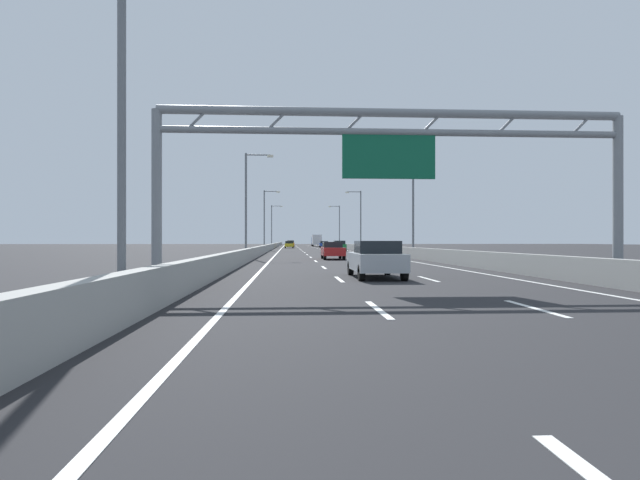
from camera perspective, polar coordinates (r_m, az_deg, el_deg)
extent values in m
plane|color=#262628|center=(99.06, -1.25, -0.95)|extent=(260.00, 260.00, 0.00)
cube|color=white|center=(11.75, 6.44, -7.63)|extent=(0.16, 3.00, 0.01)
cube|color=white|center=(20.63, 2.13, -4.36)|extent=(0.16, 3.00, 0.01)
cube|color=white|center=(29.59, 0.43, -3.05)|extent=(0.16, 3.00, 0.01)
cube|color=white|center=(38.56, -0.47, -2.35)|extent=(0.16, 3.00, 0.01)
cube|color=white|center=(47.55, -1.04, -1.92)|extent=(0.16, 3.00, 0.01)
cube|color=white|center=(56.53, -1.42, -1.62)|extent=(0.16, 3.00, 0.01)
cube|color=white|center=(65.53, -1.70, -1.41)|extent=(0.16, 3.00, 0.01)
cube|color=white|center=(74.52, -1.91, -1.24)|extent=(0.16, 3.00, 0.01)
cube|color=white|center=(83.52, -2.08, -1.11)|extent=(0.16, 3.00, 0.01)
cube|color=white|center=(92.51, -2.21, -1.01)|extent=(0.16, 3.00, 0.01)
cube|color=white|center=(101.51, -2.32, -0.93)|extent=(0.16, 3.00, 0.01)
cube|color=white|center=(110.51, -2.41, -0.85)|extent=(0.16, 3.00, 0.01)
cube|color=white|center=(119.50, -2.49, -0.79)|extent=(0.16, 3.00, 0.01)
cube|color=white|center=(128.50, -2.56, -0.74)|extent=(0.16, 3.00, 0.01)
cube|color=white|center=(137.50, -2.62, -0.70)|extent=(0.16, 3.00, 0.01)
cube|color=white|center=(146.50, -2.67, -0.66)|extent=(0.16, 3.00, 0.01)
cube|color=white|center=(155.50, -2.71, -0.62)|extent=(0.16, 3.00, 0.01)
cube|color=white|center=(12.87, 22.56, -6.97)|extent=(0.16, 3.00, 0.01)
cube|color=white|center=(21.29, 11.85, -4.23)|extent=(0.16, 3.00, 0.01)
cube|color=white|center=(30.05, 7.31, -3.01)|extent=(0.16, 3.00, 0.01)
cube|color=white|center=(38.91, 4.83, -2.33)|extent=(0.16, 3.00, 0.01)
cube|color=white|center=(47.83, 3.28, -1.91)|extent=(0.16, 3.00, 0.01)
cube|color=white|center=(56.78, 2.21, -1.61)|extent=(0.16, 3.00, 0.01)
cube|color=white|center=(65.74, 1.44, -1.40)|extent=(0.16, 3.00, 0.01)
cube|color=white|center=(74.70, 0.85, -1.24)|extent=(0.16, 3.00, 0.01)
cube|color=white|center=(83.68, 0.39, -1.11)|extent=(0.16, 3.00, 0.01)
cube|color=white|center=(92.66, 0.01, -1.01)|extent=(0.16, 3.00, 0.01)
cube|color=white|center=(101.64, -0.29, -0.92)|extent=(0.16, 3.00, 0.01)
cube|color=white|center=(110.63, -0.55, -0.85)|extent=(0.16, 3.00, 0.01)
cube|color=white|center=(119.62, -0.77, -0.79)|extent=(0.16, 3.00, 0.01)
cube|color=white|center=(128.61, -0.96, -0.74)|extent=(0.16, 3.00, 0.01)
cube|color=white|center=(137.60, -1.12, -0.70)|extent=(0.16, 3.00, 0.01)
cube|color=white|center=(146.59, -1.26, -0.66)|extent=(0.16, 3.00, 0.01)
cube|color=white|center=(155.59, -1.39, -0.62)|extent=(0.16, 3.00, 0.01)
cube|color=white|center=(87.00, -4.41, -1.07)|extent=(0.16, 176.00, 0.01)
cube|color=white|center=(87.46, 2.49, -1.07)|extent=(0.16, 176.00, 0.01)
cube|color=#9E9E99|center=(109.03, -5.08, -0.62)|extent=(0.45, 220.00, 0.95)
cube|color=#9E9E99|center=(109.51, 2.16, -0.62)|extent=(0.45, 220.00, 0.95)
cylinder|color=gray|center=(19.21, -17.56, 4.56)|extent=(0.36, 0.36, 6.20)
cylinder|color=gray|center=(22.31, 30.01, 3.92)|extent=(0.36, 0.36, 6.20)
cylinder|color=gray|center=(19.51, 8.12, 13.72)|extent=(16.94, 0.32, 0.32)
cylinder|color=gray|center=(19.36, 8.12, 11.70)|extent=(16.94, 0.26, 0.26)
cylinder|color=gray|center=(19.33, -13.40, 12.78)|extent=(0.74, 0.10, 0.74)
cylinder|color=gray|center=(19.06, -4.79, 12.97)|extent=(0.74, 0.10, 0.74)
cylinder|color=gray|center=(19.21, 3.88, 12.87)|extent=(0.74, 0.10, 0.74)
cylinder|color=gray|center=(19.76, 12.23, 12.50)|extent=(0.74, 0.10, 0.74)
cylinder|color=gray|center=(20.68, 19.95, 11.93)|extent=(0.74, 0.10, 0.74)
cylinder|color=gray|center=(21.94, 26.87, 11.24)|extent=(0.74, 0.10, 0.74)
cube|color=#0F5B3D|center=(19.16, 7.59, 9.09)|extent=(3.40, 0.12, 1.60)
cylinder|color=slate|center=(13.30, -21.03, 13.85)|extent=(0.20, 0.20, 9.50)
cylinder|color=slate|center=(47.50, -8.17, 3.81)|extent=(0.20, 0.20, 9.50)
cylinder|color=slate|center=(47.95, -6.84, 9.30)|extent=(2.20, 0.12, 0.12)
cube|color=#F2EAC6|center=(47.88, -5.51, 9.20)|extent=(0.56, 0.28, 0.20)
cylinder|color=slate|center=(48.71, 10.23, 3.71)|extent=(0.20, 0.20, 9.50)
cylinder|color=slate|center=(48.99, 8.97, 9.11)|extent=(2.20, 0.12, 0.12)
cube|color=#F2EAC6|center=(48.75, 7.69, 9.03)|extent=(0.56, 0.28, 0.20)
cylinder|color=slate|center=(82.31, -6.17, 2.17)|extent=(0.20, 0.20, 9.50)
cylinder|color=slate|center=(82.57, -5.40, 5.37)|extent=(2.20, 0.12, 0.12)
cube|color=#F2EAC6|center=(82.53, -4.64, 5.30)|extent=(0.56, 0.28, 0.20)
cylinder|color=slate|center=(83.02, 4.52, 2.15)|extent=(0.20, 0.20, 9.50)
cylinder|color=slate|center=(83.18, 3.76, 5.33)|extent=(2.20, 0.12, 0.12)
cube|color=#F2EAC6|center=(83.04, 3.01, 5.27)|extent=(0.56, 0.28, 0.20)
cylinder|color=slate|center=(117.19, -5.36, 1.51)|extent=(0.20, 0.20, 9.50)
cylinder|color=slate|center=(117.38, -4.82, 3.76)|extent=(2.20, 0.12, 0.12)
cube|color=#F2EAC6|center=(117.35, -4.28, 3.71)|extent=(0.56, 0.28, 0.20)
cylinder|color=slate|center=(117.69, 2.16, 1.50)|extent=(0.20, 0.20, 9.50)
cylinder|color=slate|center=(117.80, 1.62, 3.74)|extent=(2.20, 0.12, 0.12)
cube|color=#F2EAC6|center=(117.70, 1.09, 3.70)|extent=(0.56, 0.28, 0.20)
cube|color=#1E7A38|center=(76.82, 2.13, -0.71)|extent=(1.81, 4.13, 0.70)
cube|color=black|center=(76.46, 2.15, -0.26)|extent=(1.60, 1.85, 0.51)
cylinder|color=black|center=(78.26, 1.44, -0.96)|extent=(0.22, 0.64, 0.64)
cylinder|color=black|center=(78.41, 2.60, -0.95)|extent=(0.22, 0.64, 0.64)
cylinder|color=black|center=(75.24, 1.63, -0.99)|extent=(0.22, 0.64, 0.64)
cylinder|color=black|center=(75.40, 2.84, -0.99)|extent=(0.22, 0.64, 0.64)
cube|color=#A8ADB2|center=(21.70, 6.13, -2.38)|extent=(1.89, 4.55, 0.71)
cube|color=black|center=(21.25, 6.32, -0.78)|extent=(1.66, 1.88, 0.51)
cylinder|color=black|center=(23.31, 3.39, -3.09)|extent=(0.22, 0.64, 0.64)
cylinder|color=black|center=(23.56, 7.43, -3.06)|extent=(0.22, 0.64, 0.64)
cylinder|color=black|center=(19.89, 4.58, -3.61)|extent=(0.22, 0.64, 0.64)
cylinder|color=black|center=(20.19, 9.29, -3.56)|extent=(0.22, 0.64, 0.64)
cube|color=red|center=(42.80, 1.42, -1.27)|extent=(1.75, 4.21, 0.66)
cube|color=black|center=(43.10, 1.38, -0.51)|extent=(1.54, 1.82, 0.47)
cylinder|color=black|center=(44.30, 0.26, -1.65)|extent=(0.22, 0.64, 0.64)
cylinder|color=black|center=(44.42, 2.23, -1.65)|extent=(0.22, 0.64, 0.64)
cylinder|color=black|center=(41.20, 0.54, -1.77)|extent=(0.22, 0.64, 0.64)
cylinder|color=black|center=(41.33, 2.65, -1.76)|extent=(0.22, 0.64, 0.64)
cube|color=orange|center=(123.00, -3.25, -0.46)|extent=(1.73, 4.30, 0.71)
cube|color=black|center=(123.42, -3.25, -0.17)|extent=(1.52, 1.82, 0.54)
cylinder|color=black|center=(124.60, -3.60, -0.62)|extent=(0.22, 0.64, 0.64)
cylinder|color=black|center=(124.61, -2.91, -0.62)|extent=(0.22, 0.64, 0.64)
cylinder|color=black|center=(121.40, -3.60, -0.63)|extent=(0.22, 0.64, 0.64)
cylinder|color=black|center=(121.40, -2.89, -0.63)|extent=(0.22, 0.64, 0.64)
cube|color=#2347AD|center=(112.87, 0.41, -0.51)|extent=(1.89, 4.36, 0.65)
cube|color=black|center=(112.38, 0.43, -0.24)|extent=(1.67, 1.88, 0.45)
cylinder|color=black|center=(114.44, -0.06, -0.67)|extent=(0.22, 0.64, 0.64)
cylinder|color=black|center=(114.56, 0.77, -0.67)|extent=(0.22, 0.64, 0.64)
cylinder|color=black|center=(111.19, 0.04, -0.69)|extent=(0.22, 0.64, 0.64)
cylinder|color=black|center=(111.30, 0.90, -0.69)|extent=(0.22, 0.64, 0.64)
cube|color=yellow|center=(104.88, -3.43, -0.56)|extent=(1.76, 4.18, 0.62)
cube|color=black|center=(104.77, -3.43, -0.25)|extent=(1.55, 1.73, 0.50)
cylinder|color=black|center=(106.42, -3.84, -0.72)|extent=(0.22, 0.64, 0.64)
cylinder|color=black|center=(106.42, -3.01, -0.72)|extent=(0.22, 0.64, 0.64)
cylinder|color=black|center=(103.34, -3.85, -0.74)|extent=(0.22, 0.64, 0.64)
cylinder|color=black|center=(103.35, -3.00, -0.74)|extent=(0.22, 0.64, 0.64)
cube|color=#194799|center=(138.90, -0.47, -0.08)|extent=(2.31, 2.41, 2.00)
cube|color=silver|center=(134.50, -0.37, 0.04)|extent=(2.31, 6.01, 2.56)
cylinder|color=black|center=(139.17, -0.89, -0.49)|extent=(0.28, 0.96, 0.96)
cylinder|color=black|center=(139.27, -0.06, -0.49)|extent=(0.28, 0.96, 0.96)
cylinder|color=black|center=(132.85, -0.77, -0.51)|extent=(0.28, 0.96, 0.96)
cylinder|color=black|center=(132.96, 0.10, -0.51)|extent=(0.28, 0.96, 0.96)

